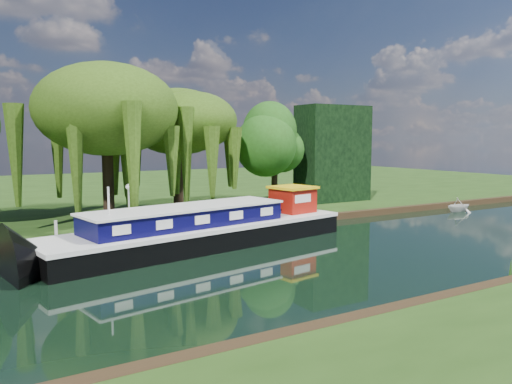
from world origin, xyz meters
TOP-DOWN VIEW (x-y plane):
  - ground at (0.00, 0.00)m, footprint 120.00×120.00m
  - far_bank at (0.00, 34.00)m, footprint 120.00×52.00m
  - dutch_barge at (2.90, 4.78)m, footprint 17.79×6.93m
  - narrowboat at (6.67, 6.67)m, footprint 11.15×3.75m
  - white_cruiser at (25.31, 6.17)m, footprint 2.46×2.16m
  - willow_left at (-0.10, 12.92)m, footprint 7.89×7.89m
  - willow_right at (4.85, 13.44)m, footprint 6.49×6.49m
  - tree_far_right at (13.09, 13.87)m, footprint 4.25×4.25m
  - conifer_hedge at (19.00, 14.00)m, footprint 6.00×3.00m
  - lamppost at (0.50, 10.50)m, footprint 0.36×0.36m
  - mooring_posts at (-0.50, 8.40)m, footprint 19.16×0.16m
  - reeds_near at (6.87, -7.57)m, footprint 33.70×1.50m

SIDE VIEW (x-z plane):
  - ground at x=0.00m, z-range 0.00..0.00m
  - white_cruiser at x=25.31m, z-range -0.61..0.61m
  - far_bank at x=0.00m, z-range 0.00..0.45m
  - reeds_near at x=6.87m, z-range 0.00..1.10m
  - narrowboat at x=6.67m, z-range -0.23..1.37m
  - dutch_barge at x=2.90m, z-range -0.92..2.74m
  - mooring_posts at x=-0.50m, z-range 0.45..1.45m
  - lamppost at x=0.50m, z-range 1.14..3.70m
  - conifer_hedge at x=19.00m, z-range 0.45..8.45m
  - tree_far_right at x=13.09m, z-range 1.77..8.72m
  - willow_right at x=4.85m, z-range 2.27..10.18m
  - willow_left at x=-0.10m, z-range 2.59..12.05m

